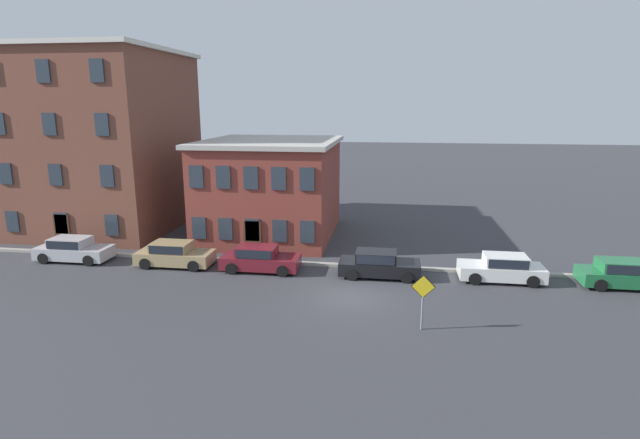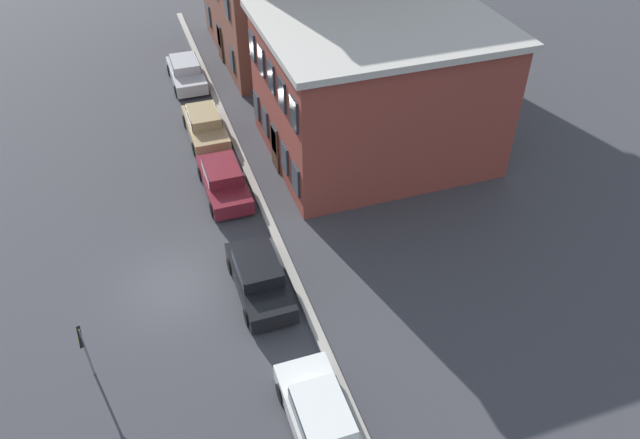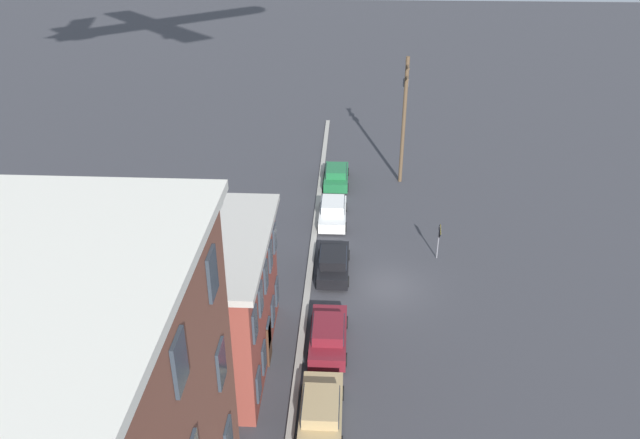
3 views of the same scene
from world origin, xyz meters
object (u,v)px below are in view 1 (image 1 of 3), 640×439
Objects in this scene: car_maroon at (259,258)px; car_tan at (174,253)px; car_black at (378,263)px; car_silver at (73,249)px; car_green at (623,273)px; caution_sign at (423,293)px; car_white at (502,267)px.

car_tan is at bearing 178.83° from car_maroon.
car_tan is 1.00× the size of car_black.
car_maroon is at bearing -0.89° from car_silver.
car_silver is 30.93m from car_green.
car_black is 6.77m from caution_sign.
car_maroon is 10.88m from caution_sign.
caution_sign is (8.73, -6.43, 0.87)m from car_maroon.
car_maroon is 1.00× the size of car_white.
car_maroon is 1.82× the size of caution_sign.
car_silver is at bearing 179.35° from car_tan.
car_tan and car_black have the same top height.
car_silver is 1.00× the size of car_maroon.
car_white is (24.94, 0.05, 0.00)m from car_silver.
car_black is at bearing -177.78° from car_white.
car_maroon is 1.00× the size of car_black.
caution_sign reaches higher than car_maroon.
caution_sign is at bearing -36.40° from car_maroon.
car_silver is 21.43m from caution_sign.
car_tan is at bearing -179.87° from car_green.
car_maroon is 1.00× the size of car_green.
car_tan is 5.17m from car_maroon.
caution_sign reaches higher than car_white.
car_black is 1.00× the size of car_white.
car_tan is 15.38m from caution_sign.
car_black is (18.34, -0.21, 0.00)m from car_silver.
car_white is at bearing 55.50° from caution_sign.
caution_sign is (2.02, -6.41, 0.87)m from car_black.
car_black and car_white have the same top height.
car_silver is at bearing 179.96° from car_green.
caution_sign is at bearing -18.00° from car_silver.
car_green is (12.58, 0.19, 0.00)m from car_black.
car_black and car_green have the same top height.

